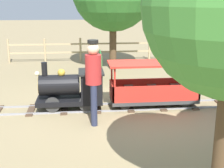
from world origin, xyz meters
The scene contains 7 objects.
ground_plane centered at (0.00, 0.00, 0.00)m, with size 60.00×60.00×0.00m, color #8C7A56.
track centered at (0.00, 0.28, 0.02)m, with size 0.71×5.70×0.04m.
locomotive centered at (0.00, 1.14, 0.48)m, with size 0.67×1.45×1.02m.
passenger_car centered at (0.00, -0.62, 0.42)m, with size 0.77×2.00×0.97m.
conductor_person centered at (-0.85, 0.74, 0.96)m, with size 0.30×0.30×1.62m.
park_bench centered at (2.42, 0.51, 0.42)m, with size 1.31×0.44×0.82m.
fence_section centered at (5.39, 0.28, 0.48)m, with size 0.08×6.78×0.90m.
Camera 1 is at (-6.47, 0.98, 2.34)m, focal length 49.98 mm.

